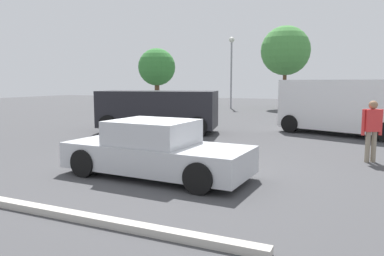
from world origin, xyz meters
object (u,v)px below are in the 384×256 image
dog (135,145)px  van_white (345,105)px  light_post_near (231,60)px  suv_dark (158,109)px  pedestrian (372,126)px  sedan_foreground (156,151)px

dog → van_white: size_ratio=0.11×
dog → light_post_near: (-3.41, 19.68, 3.70)m
van_white → light_post_near: (-9.09, 12.64, 2.75)m
dog → light_post_near: light_post_near is taller
van_white → suv_dark: bearing=-141.4°
dog → pedestrian: bearing=19.5°
sedan_foreground → pedestrian: (4.60, 3.70, 0.40)m
sedan_foreground → light_post_near: (-5.32, 21.76, 3.38)m
sedan_foreground → van_white: 9.89m
sedan_foreground → light_post_near: size_ratio=0.77×
light_post_near → van_white: bearing=-54.3°
suv_dark → pedestrian: 8.73m
sedan_foreground → suv_dark: 7.53m
van_white → suv_dark: 7.84m
suv_dark → light_post_near: 15.57m
pedestrian → suv_dark: bearing=-135.6°
sedan_foreground → pedestrian: 5.92m
van_white → suv_dark: (-7.41, -2.55, -0.23)m
suv_dark → sedan_foreground: bearing=105.8°
dog → suv_dark: size_ratio=0.12×
sedan_foreground → light_post_near: 22.66m
sedan_foreground → dog: sedan_foreground is taller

